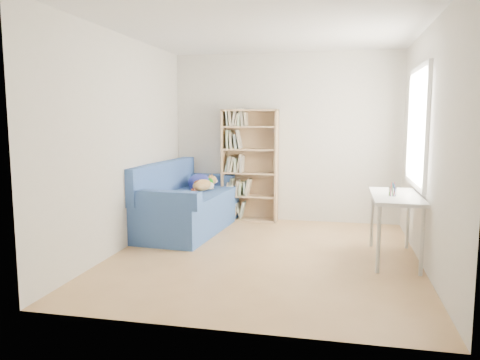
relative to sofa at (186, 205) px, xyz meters
name	(u,v)px	position (x,y,z in m)	size (l,w,h in m)	color
ground	(264,256)	(1.31, -1.01, -0.37)	(4.00, 4.00, 0.00)	#A97D4C
room_shell	(274,115)	(1.41, -0.98, 1.27)	(3.54, 4.04, 2.62)	silver
sofa	(186,205)	(0.00, 0.00, 0.00)	(1.09, 2.05, 0.98)	#26488A
bookshelf	(250,170)	(0.78, 0.84, 0.44)	(0.87, 0.27, 1.74)	tan
desk	(396,202)	(2.77, -0.85, 0.30)	(0.53, 1.15, 0.75)	silver
pen_cup	(393,191)	(2.73, -0.94, 0.44)	(0.08, 0.08, 0.16)	white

